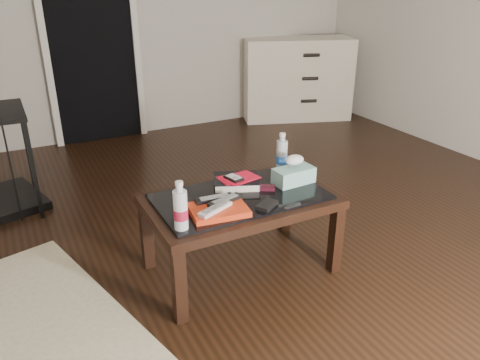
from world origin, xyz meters
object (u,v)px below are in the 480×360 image
object	(u,v)px
dresser	(296,79)
water_bottle_left	(180,205)
tissue_box	(294,175)
coffee_table	(240,206)
textbook	(236,181)
water_bottle_right	(282,152)

from	to	relation	value
dresser	water_bottle_left	bearing A→B (deg)	-112.80
dresser	tissue_box	world-z (taller)	dresser
coffee_table	textbook	world-z (taller)	textbook
dresser	tissue_box	distance (m)	2.95
textbook	water_bottle_left	distance (m)	0.55
coffee_table	water_bottle_left	xyz separation A→B (m)	(-0.41, -0.19, 0.18)
coffee_table	water_bottle_right	xyz separation A→B (m)	(0.37, 0.19, 0.18)
dresser	coffee_table	bearing A→B (deg)	-109.61
coffee_table	water_bottle_right	world-z (taller)	water_bottle_right
coffee_table	water_bottle_right	bearing A→B (deg)	26.91
coffee_table	textbook	size ratio (longest dim) A/B	4.00
coffee_table	dresser	distance (m)	3.16
coffee_table	water_bottle_left	distance (m)	0.48
textbook	tissue_box	distance (m)	0.33
water_bottle_right	tissue_box	xyz separation A→B (m)	(-0.03, -0.18, -0.07)
tissue_box	dresser	bearing A→B (deg)	52.69
water_bottle_right	tissue_box	world-z (taller)	water_bottle_right
textbook	tissue_box	bearing A→B (deg)	1.56
dresser	water_bottle_right	distance (m)	2.79
coffee_table	textbook	xyz separation A→B (m)	(0.04, 0.13, 0.09)
water_bottle_left	tissue_box	bearing A→B (deg)	14.60
coffee_table	water_bottle_left	bearing A→B (deg)	-155.40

